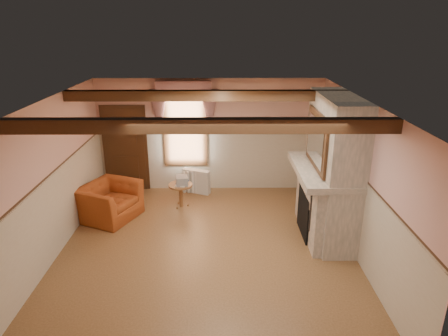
{
  "coord_description": "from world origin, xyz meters",
  "views": [
    {
      "loc": [
        0.29,
        -6.55,
        4.04
      ],
      "look_at": [
        0.34,
        0.8,
        1.35
      ],
      "focal_mm": 32.0,
      "sensor_mm": 36.0,
      "label": 1
    }
  ],
  "objects_px": {
    "mantel_clock": "(316,152)",
    "bowl": "(326,169)",
    "side_table": "(181,195)",
    "radiator": "(196,181)",
    "armchair": "(109,201)",
    "oil_lamp": "(319,153)"
  },
  "relations": [
    {
      "from": "side_table",
      "to": "oil_lamp",
      "type": "xyz_separation_m",
      "value": [
        2.9,
        -0.83,
        1.29
      ]
    },
    {
      "from": "radiator",
      "to": "side_table",
      "type": "bearing_deg",
      "value": -88.23
    },
    {
      "from": "side_table",
      "to": "armchair",
      "type": "bearing_deg",
      "value": -159.38
    },
    {
      "from": "radiator",
      "to": "bowl",
      "type": "height_order",
      "value": "bowl"
    },
    {
      "from": "side_table",
      "to": "radiator",
      "type": "distance_m",
      "value": 0.87
    },
    {
      "from": "side_table",
      "to": "radiator",
      "type": "xyz_separation_m",
      "value": [
        0.31,
        0.81,
        0.02
      ]
    },
    {
      "from": "bowl",
      "to": "oil_lamp",
      "type": "bearing_deg",
      "value": 90.0
    },
    {
      "from": "side_table",
      "to": "oil_lamp",
      "type": "height_order",
      "value": "oil_lamp"
    },
    {
      "from": "mantel_clock",
      "to": "oil_lamp",
      "type": "relative_size",
      "value": 0.86
    },
    {
      "from": "armchair",
      "to": "mantel_clock",
      "type": "xyz_separation_m",
      "value": [
        4.39,
        -0.08,
        1.14
      ]
    },
    {
      "from": "mantel_clock",
      "to": "armchair",
      "type": "bearing_deg",
      "value": 179.0
    },
    {
      "from": "radiator",
      "to": "mantel_clock",
      "type": "xyz_separation_m",
      "value": [
        2.59,
        -1.44,
        1.22
      ]
    },
    {
      "from": "mantel_clock",
      "to": "bowl",
      "type": "bearing_deg",
      "value": -90.0
    },
    {
      "from": "oil_lamp",
      "to": "radiator",
      "type": "bearing_deg",
      "value": 147.71
    },
    {
      "from": "side_table",
      "to": "mantel_clock",
      "type": "height_order",
      "value": "mantel_clock"
    },
    {
      "from": "radiator",
      "to": "bowl",
      "type": "xyz_separation_m",
      "value": [
        2.59,
        -2.28,
        1.16
      ]
    },
    {
      "from": "radiator",
      "to": "mantel_clock",
      "type": "relative_size",
      "value": 2.92
    },
    {
      "from": "armchair",
      "to": "mantel_clock",
      "type": "height_order",
      "value": "mantel_clock"
    },
    {
      "from": "mantel_clock",
      "to": "oil_lamp",
      "type": "xyz_separation_m",
      "value": [
        0.0,
        -0.19,
        0.04
      ]
    },
    {
      "from": "armchair",
      "to": "bowl",
      "type": "height_order",
      "value": "bowl"
    },
    {
      "from": "mantel_clock",
      "to": "side_table",
      "type": "bearing_deg",
      "value": 167.59
    },
    {
      "from": "radiator",
      "to": "bowl",
      "type": "distance_m",
      "value": 3.64
    }
  ]
}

